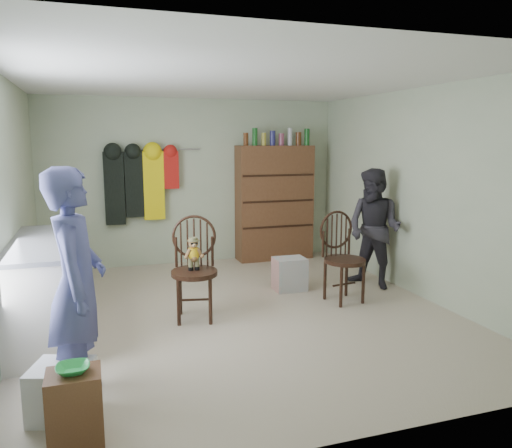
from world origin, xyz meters
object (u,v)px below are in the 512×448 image
object	(u,v)px
chair_far	(342,253)
dresser	(274,202)
chair_front	(194,262)
counter	(47,288)

from	to	relation	value
chair_far	dresser	distance (m)	2.27
chair_front	chair_far	xyz separation A→B (m)	(1.77, 0.05, -0.04)
counter	chair_front	size ratio (longest dim) A/B	1.70
chair_far	dresser	bearing A→B (deg)	82.21
dresser	chair_far	bearing A→B (deg)	-89.60
counter	dresser	size ratio (longest dim) A/B	0.90
chair_far	dresser	world-z (taller)	dresser
chair_far	dresser	xyz separation A→B (m)	(-0.02, 2.24, 0.34)
chair_front	chair_far	world-z (taller)	chair_front
chair_far	dresser	size ratio (longest dim) A/B	0.51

